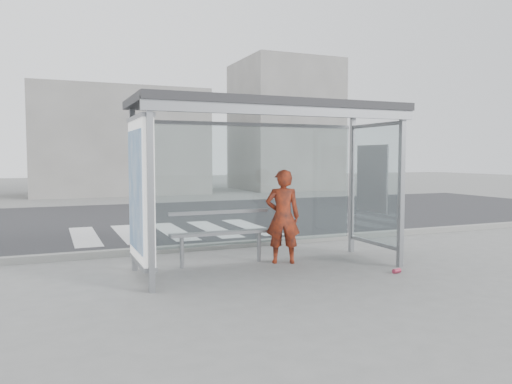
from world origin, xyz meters
TOP-DOWN VIEW (x-y plane):
  - ground at (0.00, 0.00)m, footprint 80.00×80.00m
  - road at (0.00, 7.00)m, footprint 30.00×10.00m
  - curb at (0.00, 1.95)m, footprint 30.00×0.18m
  - crosswalk at (-0.50, 4.50)m, footprint 4.55×3.00m
  - bus_shelter at (-0.37, 0.06)m, footprint 4.25×1.65m
  - building_center at (0.00, 18.00)m, footprint 8.00×5.00m
  - building_right at (9.00, 18.00)m, footprint 5.00×5.00m
  - person at (0.38, 0.29)m, footprint 0.67×0.55m
  - bench at (-0.61, 0.58)m, footprint 1.72×0.22m
  - soda_can at (1.66, -1.05)m, footprint 0.15×0.10m

SIDE VIEW (x-z plane):
  - ground at x=0.00m, z-range 0.00..0.00m
  - crosswalk at x=-0.50m, z-range 0.00..0.00m
  - road at x=0.00m, z-range 0.00..0.01m
  - soda_can at x=1.66m, z-range 0.00..0.07m
  - curb at x=0.00m, z-range 0.00..0.12m
  - bench at x=-0.61m, z-range 0.08..0.97m
  - person at x=0.38m, z-range 0.00..1.57m
  - bus_shelter at x=-0.37m, z-range 0.67..3.29m
  - building_center at x=0.00m, z-range 0.00..5.00m
  - building_right at x=9.00m, z-range 0.00..7.00m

